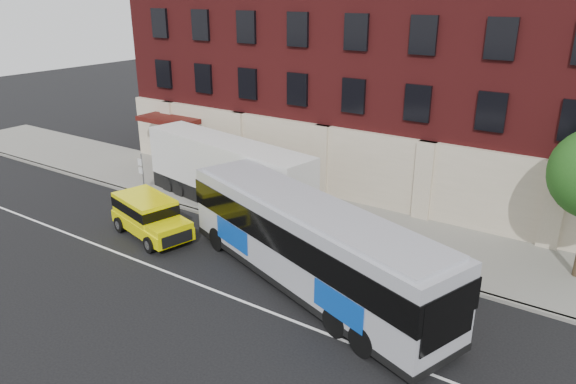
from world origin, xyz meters
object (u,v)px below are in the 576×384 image
Objects in this scene: sign_pole at (142,172)px; city_bus at (309,242)px; yellow_suv at (149,214)px; shipping_container at (227,175)px.

city_bus is at bearing -14.21° from sign_pole.
city_bus is at bearing 0.56° from yellow_suv.
sign_pole is 5.51m from yellow_suv.
shipping_container is at bearing 149.48° from city_bus.
shipping_container reaches higher than yellow_suv.
yellow_suv is 0.44× the size of shipping_container.
city_bus is 2.65× the size of yellow_suv.
shipping_container is (0.82, 4.90, 0.76)m from yellow_suv.
shipping_container is at bearing 15.90° from sign_pole.
sign_pole is 0.19× the size of city_bus.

